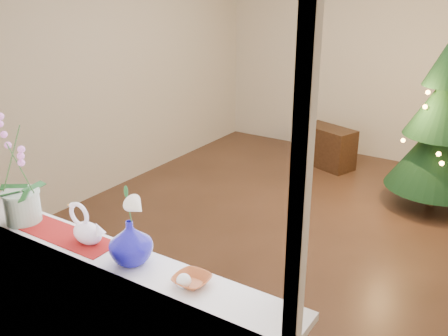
# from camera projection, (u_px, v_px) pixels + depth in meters

# --- Properties ---
(ground) EXTENTS (5.00, 5.00, 0.00)m
(ground) POSITION_uv_depth(u_px,v_px,m) (297.00, 230.00, 4.78)
(ground) COLOR #392317
(ground) RESTS_ON ground
(wall_back) EXTENTS (4.50, 0.10, 2.70)m
(wall_back) POSITION_uv_depth(u_px,v_px,m) (388.00, 56.00, 6.26)
(wall_back) COLOR beige
(wall_back) RESTS_ON ground
(wall_front) EXTENTS (4.50, 0.10, 2.70)m
(wall_front) POSITION_uv_depth(u_px,v_px,m) (84.00, 185.00, 2.34)
(wall_front) COLOR beige
(wall_front) RESTS_ON ground
(wall_left) EXTENTS (0.10, 5.00, 2.70)m
(wall_left) POSITION_uv_depth(u_px,v_px,m) (116.00, 68.00, 5.44)
(wall_left) COLOR beige
(wall_left) RESTS_ON ground
(windowsill) EXTENTS (2.20, 0.26, 0.04)m
(windowsill) POSITION_uv_depth(u_px,v_px,m) (112.00, 257.00, 2.60)
(windowsill) COLOR white
(windowsill) RESTS_ON window_apron
(window_frame) EXTENTS (2.22, 0.06, 1.60)m
(window_frame) POSITION_uv_depth(u_px,v_px,m) (81.00, 111.00, 2.24)
(window_frame) COLOR white
(window_frame) RESTS_ON windowsill
(runner) EXTENTS (0.70, 0.20, 0.01)m
(runner) POSITION_uv_depth(u_px,v_px,m) (62.00, 234.00, 2.78)
(runner) COLOR maroon
(runner) RESTS_ON windowsill
(orchid_pot) EXTENTS (0.22, 0.22, 0.64)m
(orchid_pot) POSITION_uv_depth(u_px,v_px,m) (17.00, 171.00, 2.82)
(orchid_pot) COLOR silver
(orchid_pot) RESTS_ON windowsill
(swan) EXTENTS (0.27, 0.18, 0.21)m
(swan) POSITION_uv_depth(u_px,v_px,m) (87.00, 225.00, 2.66)
(swan) COLOR white
(swan) RESTS_ON windowsill
(blue_vase) EXTENTS (0.26, 0.26, 0.26)m
(blue_vase) POSITION_uv_depth(u_px,v_px,m) (130.00, 239.00, 2.47)
(blue_vase) COLOR #0B0773
(blue_vase) RESTS_ON windowsill
(lily) EXTENTS (0.15, 0.08, 0.20)m
(lily) POSITION_uv_depth(u_px,v_px,m) (127.00, 196.00, 2.38)
(lily) COLOR silver
(lily) RESTS_ON blue_vase
(paperweight) EXTENTS (0.07, 0.07, 0.07)m
(paperweight) POSITION_uv_depth(u_px,v_px,m) (184.00, 281.00, 2.29)
(paperweight) COLOR white
(paperweight) RESTS_ON windowsill
(amber_dish) EXTENTS (0.15, 0.15, 0.04)m
(amber_dish) POSITION_uv_depth(u_px,v_px,m) (192.00, 281.00, 2.32)
(amber_dish) COLOR #A54B22
(amber_dish) RESTS_ON windowsill
(xmas_tree) EXTENTS (1.01, 1.01, 1.84)m
(xmas_tree) POSITION_uv_depth(u_px,v_px,m) (443.00, 121.00, 4.99)
(xmas_tree) COLOR black
(xmas_tree) RESTS_ON ground
(side_table) EXTENTS (0.76, 0.55, 0.51)m
(side_table) POSITION_uv_depth(u_px,v_px,m) (328.00, 147.00, 6.34)
(side_table) COLOR black
(side_table) RESTS_ON ground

